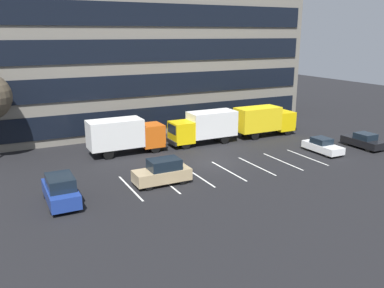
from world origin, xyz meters
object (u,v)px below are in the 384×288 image
object	(u,v)px
box_truck_yellow_all	(264,120)
sedan_black	(363,141)
box_truck_orange	(125,134)
suv_tan	(163,172)
sedan_white	(322,146)
box_truck_yellow	(204,126)
suv_navy	(61,190)

from	to	relation	value
box_truck_yellow_all	sedan_black	size ratio (longest dim) A/B	1.68
box_truck_orange	suv_tan	distance (m)	8.88
suv_tan	sedan_white	xyz separation A→B (m)	(16.61, 0.70, -0.25)
sedan_white	box_truck_yellow	bearing A→B (deg)	136.56
suv_navy	sedan_white	xyz separation A→B (m)	(24.03, 1.11, -0.29)
box_truck_yellow	suv_tan	world-z (taller)	box_truck_yellow
box_truck_yellow_all	suv_navy	distance (m)	24.71
sedan_white	suv_tan	bearing A→B (deg)	-177.57
suv_tan	box_truck_yellow_all	bearing A→B (deg)	28.62
sedan_black	box_truck_yellow	bearing A→B (deg)	147.53
box_truck_yellow_all	box_truck_yellow	distance (m)	7.38
box_truck_yellow_all	sedan_white	distance (m)	7.96
box_truck_orange	suv_tan	xyz separation A→B (m)	(0.05, -8.83, -0.95)
box_truck_yellow	suv_tan	size ratio (longest dim) A/B	1.66
sedan_white	sedan_black	bearing A→B (deg)	-5.94
box_truck_yellow	sedan_white	distance (m)	11.61
box_truck_yellow_all	suv_navy	world-z (taller)	box_truck_yellow_all
suv_tan	suv_navy	bearing A→B (deg)	-176.89
box_truck_yellow_all	suv_tan	bearing A→B (deg)	-151.38
box_truck_yellow_all	sedan_black	distance (m)	10.26
suv_navy	sedan_black	bearing A→B (deg)	1.19
box_truck_yellow_all	suv_tan	xyz separation A→B (m)	(-15.61, -8.52, -0.91)
box_truck_yellow_all	sedan_black	bearing A→B (deg)	-54.66
suv_tan	suv_navy	distance (m)	7.43
box_truck_orange	box_truck_yellow	distance (m)	8.29
box_truck_orange	box_truck_yellow_all	size ratio (longest dim) A/B	1.02
box_truck_orange	box_truck_yellow_all	world-z (taller)	box_truck_orange
box_truck_yellow_all	suv_navy	xyz separation A→B (m)	(-23.03, -8.92, -0.87)
suv_tan	sedan_black	bearing A→B (deg)	0.52
box_truck_yellow	sedan_white	size ratio (longest dim) A/B	1.78
box_truck_yellow	sedan_white	bearing A→B (deg)	-43.44
box_truck_yellow_all	suv_navy	bearing A→B (deg)	-158.82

